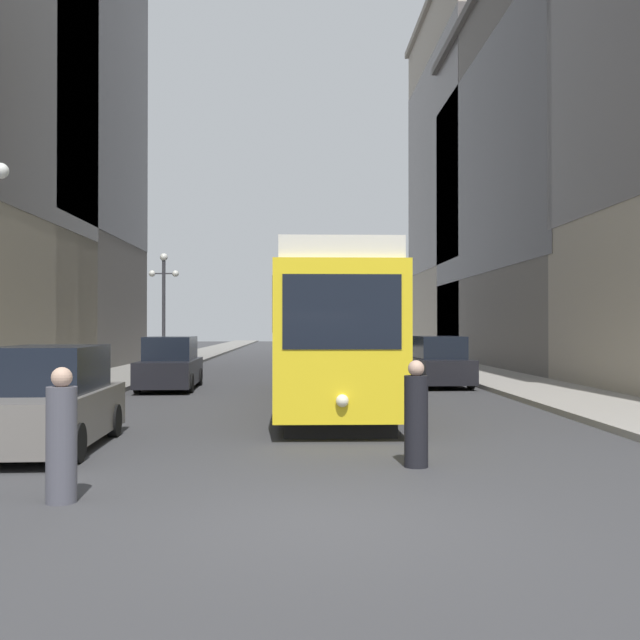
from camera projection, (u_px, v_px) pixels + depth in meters
ground_plane at (329, 523)px, 8.09m from camera, size 200.00×200.00×0.00m
sidewalk_left at (184, 359)px, 47.83m from camera, size 3.38×120.00×0.15m
sidewalk_right at (420, 358)px, 48.31m from camera, size 3.38×120.00×0.15m
streetcar at (327, 329)px, 20.73m from camera, size 2.65×14.46×3.89m
transit_bus at (368, 331)px, 37.74m from camera, size 2.84×12.22×3.45m
parked_car_left_near at (49, 401)px, 13.03m from camera, size 2.00×4.55×1.82m
parked_car_left_mid at (170, 365)px, 25.50m from camera, size 2.03×4.99×1.82m
parked_car_right_far at (438, 363)px, 26.68m from camera, size 2.02×4.46×1.82m
pedestrian_crossing_near at (416, 417)px, 11.35m from camera, size 0.37×0.37×1.65m
pedestrian_crossing_far at (62, 439)px, 9.05m from camera, size 0.37×0.37×1.67m
lamp_post_left_far at (164, 293)px, 34.68m from camera, size 1.41×0.36×5.48m
building_right_midblock at (510, 174)px, 54.71m from camera, size 12.75×20.51×26.31m
building_right_far at (570, 174)px, 40.01m from camera, size 10.77×23.89×20.40m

